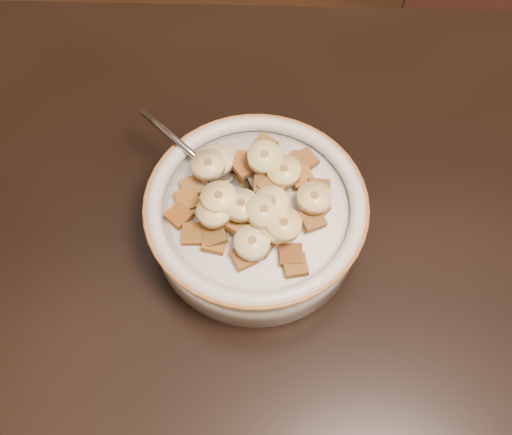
{
  "coord_description": "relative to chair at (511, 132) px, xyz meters",
  "views": [
    {
      "loc": [
        -0.26,
        -0.17,
        1.3
      ],
      "look_at": [
        -0.28,
        0.12,
        0.78
      ],
      "focal_mm": 45.0,
      "sensor_mm": 36.0,
      "label": 1
    }
  ],
  "objects": [
    {
      "name": "cereal_square_23",
      "position": [
        -0.46,
        -0.38,
        0.37
      ],
      "size": [
        0.03,
        0.03,
        0.01
      ],
      "primitive_type": "cube",
      "rotation": [
        -0.02,
        -0.02,
        0.47
      ],
      "color": "olive",
      "rests_on": "milk"
    },
    {
      "name": "cereal_square_27",
      "position": [
        -0.43,
        -0.41,
        0.38
      ],
      "size": [
        0.02,
        0.02,
        0.01
      ],
      "primitive_type": "cube",
      "rotation": [
        -0.1,
        0.02,
        1.35
      ],
      "color": "brown",
      "rests_on": "milk"
    },
    {
      "name": "cereal_square_12",
      "position": [
        -0.35,
        -0.41,
        0.37
      ],
      "size": [
        0.03,
        0.03,
        0.01
      ],
      "primitive_type": "cube",
      "rotation": [
        0.06,
        -0.06,
        2.03
      ],
      "color": "brown",
      "rests_on": "milk"
    },
    {
      "name": "cereal_square_24",
      "position": [
        -0.36,
        -0.34,
        0.37
      ],
      "size": [
        0.02,
        0.02,
        0.01
      ],
      "primitive_type": "cube",
      "rotation": [
        -0.08,
        -0.08,
        0.06
      ],
      "color": "#946028",
      "rests_on": "milk"
    },
    {
      "name": "cereal_square_5",
      "position": [
        -0.41,
        -0.45,
        0.37
      ],
      "size": [
        0.03,
        0.03,
        0.01
      ],
      "primitive_type": "cube",
      "rotation": [
        0.05,
        -0.03,
        0.54
      ],
      "color": "brown",
      "rests_on": "milk"
    },
    {
      "name": "cereal_square_11",
      "position": [
        -0.42,
        -0.35,
        0.37
      ],
      "size": [
        0.03,
        0.03,
        0.01
      ],
      "primitive_type": "cube",
      "rotation": [
        0.07,
        -0.09,
        2.28
      ],
      "color": "brown",
      "rests_on": "milk"
    },
    {
      "name": "cereal_square_26",
      "position": [
        -0.39,
        -0.38,
        0.39
      ],
      "size": [
        0.03,
        0.03,
        0.01
      ],
      "primitive_type": "cube",
      "rotation": [
        0.04,
        -0.06,
        0.82
      ],
      "color": "brown",
      "rests_on": "milk"
    },
    {
      "name": "cereal_square_22",
      "position": [
        -0.46,
        -0.43,
        0.37
      ],
      "size": [
        0.02,
        0.02,
        0.01
      ],
      "primitive_type": "cube",
      "rotation": [
        -0.1,
        -0.13,
        1.63
      ],
      "color": "brown",
      "rests_on": "milk"
    },
    {
      "name": "cereal_square_16",
      "position": [
        -0.42,
        -0.35,
        0.37
      ],
      "size": [
        0.02,
        0.02,
        0.01
      ],
      "primitive_type": "cube",
      "rotation": [
        -0.22,
        0.09,
        1.35
      ],
      "color": "#8F5E19",
      "rests_on": "milk"
    },
    {
      "name": "banana_slice_11",
      "position": [
        -0.4,
        -0.36,
        0.39
      ],
      "size": [
        0.04,
        0.04,
        0.02
      ],
      "primitive_type": "cylinder",
      "rotation": [
        -0.12,
        -0.1,
        2.71
      ],
      "color": "#FFF291",
      "rests_on": "milk"
    },
    {
      "name": "banana_slice_7",
      "position": [
        -0.39,
        -0.41,
        0.39
      ],
      "size": [
        0.04,
        0.04,
        0.02
      ],
      "primitive_type": "cylinder",
      "rotation": [
        0.08,
        0.13,
        0.32
      ],
      "color": "#F3E598",
      "rests_on": "milk"
    },
    {
      "name": "cereal_square_25",
      "position": [
        -0.4,
        -0.43,
        0.38
      ],
      "size": [
        0.03,
        0.03,
        0.01
      ],
      "primitive_type": "cube",
      "rotation": [
        -0.08,
        0.17,
        0.81
      ],
      "color": "#9D531D",
      "rests_on": "milk"
    },
    {
      "name": "cereal_square_1",
      "position": [
        -0.39,
        -0.36,
        0.38
      ],
      "size": [
        0.03,
        0.03,
        0.01
      ],
      "primitive_type": "cube",
      "rotation": [
        0.09,
        0.12,
        2.14
      ],
      "color": "#985E20",
      "rests_on": "milk"
    },
    {
      "name": "cereal_bowl",
      "position": [
        -0.4,
        -0.39,
        0.34
      ],
      "size": [
        0.2,
        0.2,
        0.05
      ],
      "primitive_type": "cylinder",
      "color": "silver",
      "rests_on": "table"
    },
    {
      "name": "banana_slice_2",
      "position": [
        -0.45,
        -0.36,
        0.39
      ],
      "size": [
        0.04,
        0.04,
        0.01
      ],
      "primitive_type": "cylinder",
      "rotation": [
        0.01,
        0.13,
        2.34
      ],
      "color": "#EBC976",
      "rests_on": "milk"
    },
    {
      "name": "cereal_square_20",
      "position": [
        -0.4,
        -0.33,
        0.37
      ],
      "size": [
        0.03,
        0.03,
        0.01
      ],
      "primitive_type": "cube",
      "rotation": [
        -0.11,
        0.01,
        2.61
      ],
      "color": "olive",
      "rests_on": "milk"
    },
    {
      "name": "banana_slice_3",
      "position": [
        -0.44,
        -0.35,
        0.38
      ],
      "size": [
        0.04,
        0.04,
        0.01
      ],
      "primitive_type": "cylinder",
      "rotation": [
        0.04,
        0.04,
        0.32
      ],
      "color": "beige",
      "rests_on": "milk"
    },
    {
      "name": "banana_slice_1",
      "position": [
        -0.35,
        -0.39,
        0.38
      ],
      "size": [
        0.03,
        0.03,
        0.01
      ],
      "primitive_type": "cylinder",
      "rotation": [
        -0.02,
        0.08,
        1.49
      ],
      "color": "#FCE38F",
      "rests_on": "milk"
    },
    {
      "name": "cereal_square_2",
      "position": [
        -0.44,
        -0.43,
        0.37
      ],
      "size": [
        0.03,
        0.03,
        0.01
      ],
      "primitive_type": "cube",
      "rotation": [
        -0.25,
        0.01,
        1.91
      ],
      "color": "brown",
      "rests_on": "milk"
    },
    {
      "name": "cereal_square_6",
      "position": [
        -0.44,
        -0.43,
        0.37
      ],
      "size": [
        0.02,
        0.02,
        0.01
      ],
      "primitive_type": "cube",
      "rotation": [
        0.03,
        -0.13,
        3.02
      ],
      "color": "#915D1B",
      "rests_on": "milk"
    },
    {
      "name": "cereal_square_18",
      "position": [
        -0.47,
        -0.39,
        0.37
      ],
      "size": [
        0.03,
        0.03,
        0.01
      ],
      "primitive_type": "cube",
      "rotation": [
        0.2,
        0.03,
        0.46
      ],
      "color": "brown",
      "rests_on": "milk"
    },
    {
      "name": "banana_slice_4",
      "position": [
        -0.44,
        -0.41,
        0.39
      ],
      "size": [
        0.04,
        0.04,
        0.01
      ],
      "primitive_type": "cylinder",
      "rotation": [
        -0.08,
        0.08,
        2.12
      ],
      "color": "#EBDF83",
      "rests_on": "milk"
    },
    {
      "name": "cereal_square_13",
      "position": [
        -0.36,
        -0.45,
        0.37
      ],
      "size": [
        0.02,
        0.02,
        0.01
      ],
      "primitive_type": "cube",
      "rotation": [
        -0.03,
        -0.02,
        0.24
      ],
      "color": "brown",
      "rests_on": "milk"
    },
    {
      "name": "spoon",
      "position": [
        -0.43,
        -0.37,
        0.37
      ],
      "size": [
        0.06,
        0.06,
        0.01
      ],
      "primitive_type": "ellipsoid",
      "rotation": [
        0.0,
        0.0,
        4.07
      ],
      "color": "gray",
      "rests_on": "cereal_bowl"
    },
    {
      "name": "cereal_square_3",
      "position": [
        -0.47,
        -0.41,
        0.37
      ],
      "size": [
        0.03,
        0.03,
        0.01
      ],
      "primitive_type": "cube",
      "rotation": [
        -0.02,
        0.03,
        2.46
      ],
      "color": "brown",
      "rests_on": "milk"
    },
    {
      "name": "banana_slice_10",
      "position": [
        -0.38,
        -0.37,
        0.39
      ],
      "size": [
        0.04,
        0.04,
        0.01
      ],
      "primitive_type": "cylinder",
      "rotation": [
        -0.08,
        -0.05,
        0.18
      ],
      "color": "#EDC87C",
      "rests_on": "milk"
    },
    {
      "name": "cereal_square_14",
      "position": [
        -0.36,
        -0.36,
        0.37
      ],
      "size": [
        0.03,
        0.03,
        0.01
      ],
      "primitive_type": "cube",
      "rotation": [
        0.19,
        0.1,
        0.47
      ],
      "color": "olive",
      "rests_on": "milk"
    },
    {
      "name": "cereal_square_4",
      "position": [
        -0.39,
        -0.34,
        0.37
      ],
      "size": [
        0.03,
        0.03,
        0.01
      ],
      "primitive_type": "cube",
      "rotation": [
        -0.0,
        -0.1,
        0.89
      ],
      "color": "brown",
      "rests_on": "milk"
    },
    {
      "name": "banana_slice_8",
      "position": [
        -0.38,
        -0.42,
        0.39
      ],
      "size": [
        0.04,
        0.04,
        0.01
      ],
      "primitive_type": "cylinder",
      "rotation": [
        0.01,
        0.08,
        1.12
      ],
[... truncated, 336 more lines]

